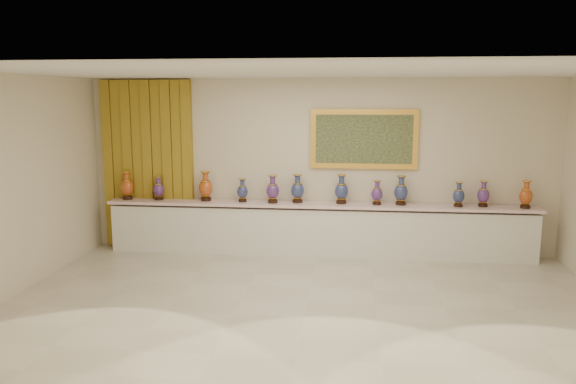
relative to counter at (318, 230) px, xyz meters
name	(u,v)px	position (x,y,z in m)	size (l,w,h in m)	color
ground	(308,301)	(0.00, -2.27, -0.44)	(8.00, 8.00, 0.00)	beige
room	(181,161)	(-2.42, 0.17, 1.14)	(8.00, 8.00, 8.00)	beige
counter	(318,230)	(0.00, 0.00, 0.00)	(7.28, 0.48, 0.90)	white
vase_0	(127,187)	(-3.37, 0.00, 0.69)	(0.26, 0.26, 0.50)	black
vase_1	(159,189)	(-2.80, 0.00, 0.65)	(0.21, 0.21, 0.41)	black
vase_2	(206,188)	(-1.96, 0.02, 0.69)	(0.28, 0.28, 0.52)	black
vase_3	(242,191)	(-1.31, -0.01, 0.64)	(0.23, 0.23, 0.40)	black
vase_4	(273,190)	(-0.78, -0.05, 0.68)	(0.25, 0.25, 0.48)	black
vase_5	(298,190)	(-0.36, 0.02, 0.68)	(0.25, 0.25, 0.49)	black
vase_6	(341,191)	(0.39, 0.02, 0.68)	(0.27, 0.27, 0.49)	black
vase_7	(377,194)	(0.98, -0.01, 0.65)	(0.20, 0.20, 0.41)	black
vase_8	(401,192)	(1.38, 0.01, 0.68)	(0.25, 0.25, 0.49)	black
vase_9	(459,196)	(2.31, -0.04, 0.65)	(0.22, 0.22, 0.41)	black
vase_10	(483,195)	(2.71, 0.01, 0.66)	(0.22, 0.22, 0.43)	black
vase_11	(526,196)	(3.37, -0.05, 0.67)	(0.22, 0.22, 0.46)	black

